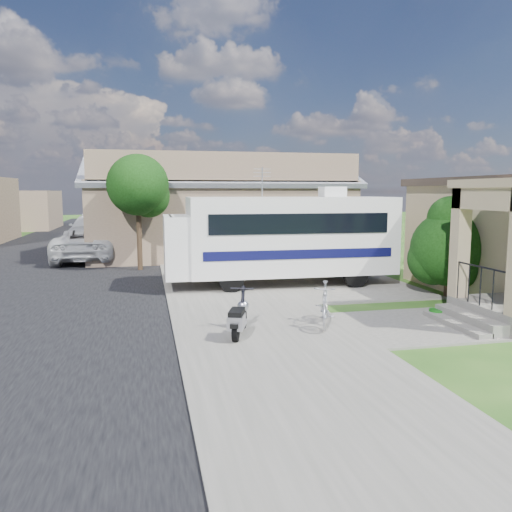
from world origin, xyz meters
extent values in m
plane|color=#1B4412|center=(0.00, 0.00, 0.00)|extent=(120.00, 120.00, 0.00)
cube|color=black|center=(-7.50, 10.00, 0.01)|extent=(9.00, 80.00, 0.02)
cube|color=#5C5A53|center=(-1.00, 10.00, 0.03)|extent=(4.00, 80.00, 0.06)
cube|color=#5C5A53|center=(1.50, 4.50, 0.03)|extent=(7.00, 6.00, 0.05)
cube|color=#5C5A53|center=(3.00, -1.00, 0.03)|extent=(4.00, 3.00, 0.05)
cube|color=black|center=(5.48, 2.70, 1.70)|extent=(0.04, 1.10, 1.20)
cube|color=#5C5A53|center=(4.70, -1.30, 0.25)|extent=(1.60, 2.40, 0.50)
cube|color=#5C5A53|center=(3.70, -1.30, 0.16)|extent=(0.40, 2.16, 0.32)
cube|color=#5C5A53|center=(3.35, -1.30, 0.08)|extent=(0.35, 2.16, 0.16)
cube|color=#96845F|center=(4.08, -0.28, 1.85)|extent=(0.35, 0.35, 2.70)
cube|color=#96845F|center=(4.08, -1.30, 2.95)|extent=(0.35, 2.40, 0.50)
cylinder|color=black|center=(3.95, -1.30, 1.40)|extent=(0.04, 1.70, 0.04)
cube|color=brown|center=(0.00, 14.00, 1.80)|extent=(12.00, 8.00, 3.60)
cube|color=slate|center=(0.00, 12.00, 4.15)|extent=(12.50, 4.40, 1.78)
cube|color=slate|center=(0.00, 16.00, 4.15)|extent=(12.50, 4.40, 1.78)
cube|color=slate|center=(0.00, 14.00, 4.85)|extent=(12.50, 0.50, 0.22)
cube|color=brown|center=(0.00, 10.10, 4.15)|extent=(11.76, 0.20, 1.30)
cube|color=brown|center=(-15.00, 34.00, 1.60)|extent=(8.00, 7.00, 3.20)
cylinder|color=black|center=(-3.80, 9.00, 1.57)|extent=(0.20, 0.20, 3.15)
sphere|color=black|center=(-3.80, 9.00, 3.38)|extent=(2.40, 2.40, 2.40)
sphere|color=black|center=(-3.40, 9.20, 2.93)|extent=(1.68, 1.68, 1.68)
cylinder|color=black|center=(-3.80, 19.00, 1.65)|extent=(0.20, 0.20, 3.29)
sphere|color=black|center=(-3.80, 19.00, 3.53)|extent=(2.40, 2.40, 2.40)
sphere|color=black|center=(-3.40, 19.20, 3.06)|extent=(1.68, 1.68, 1.68)
cylinder|color=black|center=(-3.80, 28.00, 1.50)|extent=(0.20, 0.20, 3.01)
sphere|color=black|center=(-3.80, 28.00, 3.22)|extent=(2.40, 2.40, 2.40)
sphere|color=black|center=(-3.40, 28.20, 2.79)|extent=(1.68, 1.68, 1.68)
cube|color=silver|center=(1.15, 4.70, 1.68)|extent=(6.77, 2.51, 2.50)
cube|color=silver|center=(-2.60, 4.75, 1.40)|extent=(0.80, 2.30, 1.93)
cube|color=black|center=(-2.77, 4.76, 1.93)|extent=(0.09, 2.05, 0.87)
cube|color=black|center=(1.14, 3.48, 2.14)|extent=(5.73, 0.11, 0.63)
cube|color=black|center=(1.17, 5.91, 2.14)|extent=(5.73, 0.11, 0.63)
cube|color=#0B0C37|center=(1.14, 3.48, 1.18)|extent=(6.06, 0.11, 0.29)
cube|color=#0B0C37|center=(1.17, 5.91, 1.18)|extent=(6.06, 0.11, 0.29)
cube|color=silver|center=(2.60, 4.68, 3.11)|extent=(0.78, 0.69, 0.34)
cylinder|color=#A9A9B1|center=(0.19, 4.71, 3.42)|extent=(0.04, 0.04, 0.96)
cylinder|color=black|center=(-1.02, 3.67, 0.43)|extent=(0.77, 0.28, 0.77)
cylinder|color=black|center=(-0.99, 5.79, 0.43)|extent=(0.77, 0.28, 0.77)
cylinder|color=black|center=(3.03, 3.61, 0.43)|extent=(0.77, 0.28, 0.77)
cylinder|color=black|center=(3.06, 5.73, 0.43)|extent=(0.77, 0.28, 0.77)
cylinder|color=black|center=(5.20, 1.86, 0.44)|extent=(0.18, 0.18, 0.89)
sphere|color=black|center=(5.20, 1.86, 1.44)|extent=(2.22, 2.22, 2.22)
sphere|color=black|center=(5.64, 2.20, 1.88)|extent=(1.77, 1.77, 1.77)
sphere|color=black|center=(4.87, 2.09, 1.11)|extent=(1.55, 1.55, 1.55)
sphere|color=black|center=(5.42, 1.53, 1.00)|extent=(1.33, 1.33, 1.33)
sphere|color=black|center=(5.20, 1.86, 2.33)|extent=(1.33, 1.33, 1.33)
cylinder|color=black|center=(-1.79, -1.42, 0.27)|extent=(0.24, 0.42, 0.41)
cylinder|color=black|center=(-1.45, -0.45, 0.27)|extent=(0.24, 0.42, 0.41)
cube|color=#A9A9B1|center=(-1.63, -0.98, 0.32)|extent=(0.43, 0.58, 0.07)
cube|color=#A9A9B1|center=(-1.76, -1.33, 0.45)|extent=(0.47, 0.59, 0.28)
cube|color=black|center=(-1.74, -1.29, 0.64)|extent=(0.45, 0.62, 0.11)
cube|color=black|center=(-1.84, -1.55, 0.43)|extent=(0.22, 0.23, 0.09)
cylinder|color=black|center=(-1.47, -0.51, 0.64)|extent=(0.18, 0.32, 0.78)
sphere|color=#A9A9B1|center=(-1.45, -0.45, 0.57)|extent=(0.26, 0.26, 0.26)
sphere|color=black|center=(-1.42, -0.38, 0.57)|extent=(0.11, 0.11, 0.11)
cylinder|color=black|center=(-1.49, -0.58, 0.99)|extent=(0.50, 0.20, 0.03)
cube|color=black|center=(-1.45, -0.45, 0.38)|extent=(0.21, 0.29, 0.06)
imported|color=#A9A9B1|center=(0.42, -0.63, 0.50)|extent=(1.04, 1.71, 0.99)
imported|color=silver|center=(-6.01, 12.50, 0.79)|extent=(2.98, 5.85, 1.58)
imported|color=silver|center=(-6.61, 19.70, 0.89)|extent=(2.80, 6.22, 1.77)
cylinder|color=#125B12|center=(3.49, -0.34, 0.09)|extent=(0.40, 0.40, 0.18)
camera|label=1|loc=(-3.52, -11.19, 3.11)|focal=35.00mm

